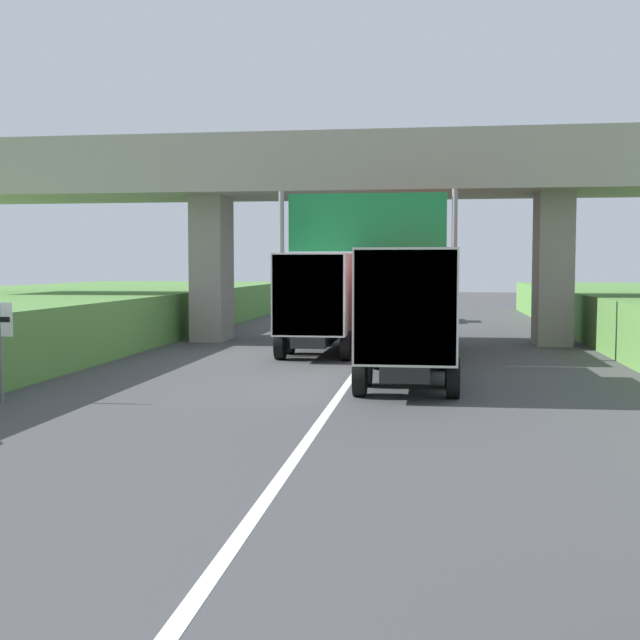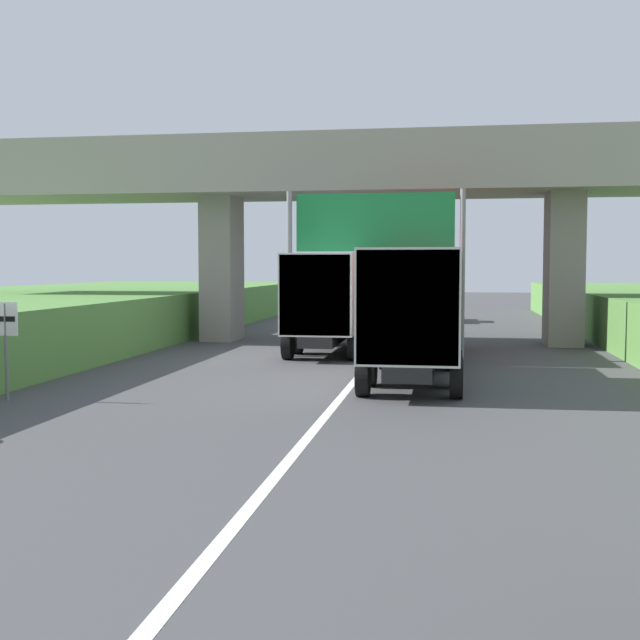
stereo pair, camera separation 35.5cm
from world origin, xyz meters
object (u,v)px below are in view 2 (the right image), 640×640
at_px(truck_blue, 331,298).
at_px(truck_white, 414,309).
at_px(overhead_highway_sign, 375,234).
at_px(speed_limit_sign, 6,335).
at_px(car_green, 435,306).
at_px(truck_red, 424,298).

bearing_deg(truck_blue, truck_white, -65.54).
height_order(overhead_highway_sign, speed_limit_sign, overhead_highway_sign).
distance_m(truck_white, car_green, 23.97).
xyz_separation_m(truck_red, car_green, (0.07, 16.53, -1.08)).
distance_m(truck_red, truck_blue, 3.24).
bearing_deg(speed_limit_sign, overhead_highway_sign, 53.07).
xyz_separation_m(overhead_highway_sign, truck_blue, (-1.65, 1.33, -2.16)).
relative_size(speed_limit_sign, car_green, 0.54).
bearing_deg(truck_red, truck_blue, -173.65).
bearing_deg(truck_blue, speed_limit_sign, -117.22).
distance_m(overhead_highway_sign, truck_red, 3.16).
distance_m(speed_limit_sign, car_green, 29.50).
bearing_deg(truck_blue, truck_red, 6.35).
bearing_deg(car_green, truck_blue, -101.04).
bearing_deg(truck_white, truck_red, 89.88).
distance_m(speed_limit_sign, truck_red, 14.62).
xyz_separation_m(truck_white, truck_red, (0.02, 7.41, 0.00)).
height_order(truck_red, truck_blue, same).
bearing_deg(overhead_highway_sign, truck_white, -74.77).
height_order(overhead_highway_sign, truck_red, overhead_highway_sign).
bearing_deg(car_green, truck_white, -90.21).
height_order(speed_limit_sign, truck_blue, truck_blue).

